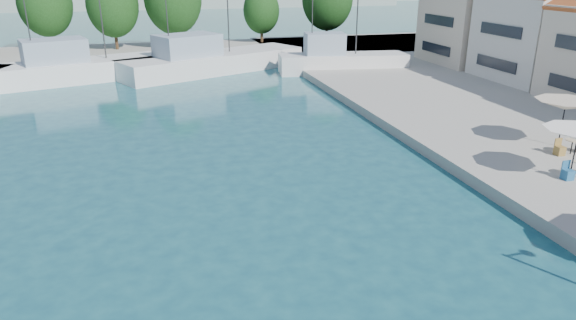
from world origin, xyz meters
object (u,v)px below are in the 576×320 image
object	(u,v)px
trawler_03	(210,61)
trawler_02	(83,68)
trawler_04	(340,62)
umbrella_cream	(566,105)

from	to	relation	value
trawler_03	trawler_02	bearing A→B (deg)	158.98
trawler_03	trawler_04	xyz separation A→B (m)	(12.11, -3.43, 0.00)
trawler_03	trawler_04	size ratio (longest dim) A/B	1.50
trawler_02	trawler_04	xyz separation A→B (m)	(23.60, -2.68, 0.00)
trawler_03	trawler_04	world-z (taller)	same
trawler_02	umbrella_cream	world-z (taller)	trawler_02
trawler_03	umbrella_cream	size ratio (longest dim) A/B	6.06
trawler_02	umbrella_cream	bearing A→B (deg)	-64.00
trawler_02	trawler_04	size ratio (longest dim) A/B	1.41
trawler_02	trawler_03	world-z (taller)	same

